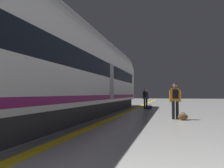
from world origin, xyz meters
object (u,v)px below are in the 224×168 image
high_speed_train (18,53)px  passenger_mid (145,96)px  passenger_near (175,98)px  duffel_bag_near (183,117)px  duffel_bag_mid (150,107)px

high_speed_train → passenger_mid: 12.44m
passenger_near → duffel_bag_near: size_ratio=3.87×
passenger_mid → duffel_bag_mid: 0.89m
passenger_near → passenger_mid: size_ratio=1.03×
passenger_near → passenger_mid: 7.47m
passenger_mid → duffel_bag_mid: (0.33, -0.10, -0.83)m
passenger_near → duffel_bag_mid: bearing=103.8°
high_speed_train → passenger_near: bearing=43.9°
high_speed_train → passenger_mid: size_ratio=21.54×
passenger_mid → duffel_bag_mid: passenger_mid is taller
passenger_near → duffel_bag_mid: passenger_near is taller
high_speed_train → duffel_bag_near: size_ratio=80.85×
duffel_bag_mid → passenger_mid: bearing=162.8°
duffel_bag_near → duffel_bag_mid: size_ratio=1.00×
duffel_bag_near → passenger_near: bearing=135.9°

